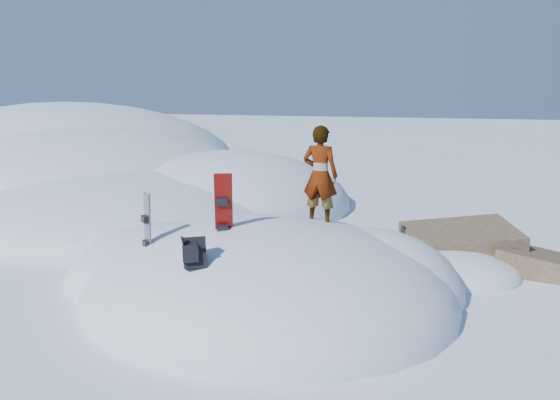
% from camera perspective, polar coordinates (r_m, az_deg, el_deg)
% --- Properties ---
extents(ground, '(120.00, 120.00, 0.00)m').
position_cam_1_polar(ground, '(10.36, -1.45, -10.33)').
color(ground, white).
rests_on(ground, ground).
extents(snow_mound, '(8.00, 6.00, 3.00)m').
position_cam_1_polar(snow_mound, '(10.62, -1.98, -9.77)').
color(snow_mound, silver).
rests_on(snow_mound, ground).
extents(snow_ridge, '(21.50, 18.50, 6.40)m').
position_cam_1_polar(snow_ridge, '(23.49, -19.25, 1.63)').
color(snow_ridge, silver).
rests_on(snow_ridge, ground).
extents(rock_outcrop, '(4.68, 4.41, 1.68)m').
position_cam_1_polar(rock_outcrop, '(12.84, 18.84, -6.47)').
color(rock_outcrop, brown).
rests_on(rock_outcrop, ground).
extents(snowboard_red, '(0.39, 0.38, 1.66)m').
position_cam_1_polar(snowboard_red, '(9.58, -5.91, -1.90)').
color(snowboard_red, '#B10E09').
rests_on(snowboard_red, snow_mound).
extents(snowboard_dark, '(0.25, 0.28, 1.50)m').
position_cam_1_polar(snowboard_dark, '(9.92, -13.70, -3.47)').
color(snowboard_dark, black).
rests_on(snowboard_dark, snow_mound).
extents(backpack, '(0.48, 0.53, 0.57)m').
position_cam_1_polar(backpack, '(8.55, -8.99, -5.44)').
color(backpack, black).
rests_on(backpack, snow_mound).
extents(gear_pile, '(0.87, 0.67, 0.23)m').
position_cam_1_polar(gear_pile, '(10.17, -16.74, -10.61)').
color(gear_pile, black).
rests_on(gear_pile, ground).
extents(person, '(0.75, 0.55, 1.88)m').
position_cam_1_polar(person, '(10.28, 4.21, 2.59)').
color(person, slate).
rests_on(person, snow_mound).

